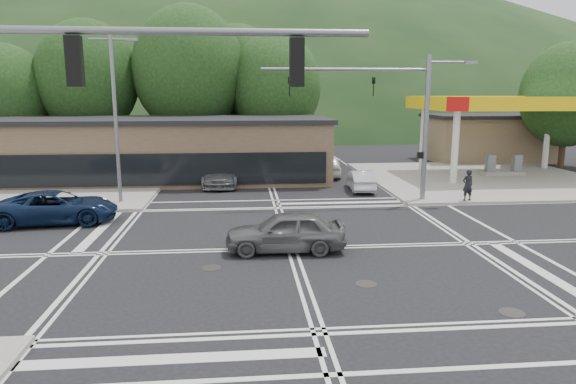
{
  "coord_description": "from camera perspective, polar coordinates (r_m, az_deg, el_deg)",
  "views": [
    {
      "loc": [
        -1.89,
        -19.17,
        5.98
      ],
      "look_at": [
        0.27,
        4.39,
        1.4
      ],
      "focal_mm": 32.0,
      "sensor_mm": 36.0,
      "label": 1
    }
  ],
  "objects": [
    {
      "name": "car_northbound",
      "position": [
        33.95,
        -7.45,
        2.06
      ],
      "size": [
        2.34,
        5.46,
        1.57
      ],
      "primitive_type": "imported",
      "rotation": [
        0.0,
        0.0,
        -0.03
      ],
      "color": "slate",
      "rests_on": "ground"
    },
    {
      "name": "hill_north",
      "position": [
        109.35,
        -4.29,
        7.78
      ],
      "size": [
        252.0,
        126.0,
        140.0
      ],
      "primitive_type": "ellipsoid",
      "color": "#183317",
      "rests_on": "ground"
    },
    {
      "name": "tree_n_d",
      "position": [
        45.89,
        -28.92,
        9.44
      ],
      "size": [
        6.8,
        6.8,
        9.76
      ],
      "color": "#382619",
      "rests_on": "ground"
    },
    {
      "name": "car_queue_a",
      "position": [
        32.2,
        8.1,
        1.3
      ],
      "size": [
        1.66,
        3.97,
        1.28
      ],
      "primitive_type": "imported",
      "rotation": [
        0.0,
        0.0,
        3.06
      ],
      "color": "silver",
      "rests_on": "ground"
    },
    {
      "name": "convenience_store",
      "position": [
        49.46,
        21.14,
        5.49
      ],
      "size": [
        10.0,
        6.0,
        3.8
      ],
      "primitive_type": "cube",
      "color": "#846B4F",
      "rests_on": "ground"
    },
    {
      "name": "car_blue_west",
      "position": [
        26.18,
        -24.35,
        -1.54
      ],
      "size": [
        5.67,
        3.07,
        1.51
      ],
      "primitive_type": "imported",
      "rotation": [
        0.0,
        0.0,
        1.68
      ],
      "color": "#0D1C3A",
      "rests_on": "ground"
    },
    {
      "name": "tree_n_a",
      "position": [
        44.85,
        -21.38,
        11.7
      ],
      "size": [
        8.0,
        8.0,
        11.75
      ],
      "color": "#382619",
      "rests_on": "ground"
    },
    {
      "name": "sidewalk_nw",
      "position": [
        37.07,
        -25.88,
        0.68
      ],
      "size": [
        16.0,
        16.0,
        0.15
      ],
      "primitive_type": "cube",
      "color": "gray",
      "rests_on": "ground"
    },
    {
      "name": "signal_mast_ne",
      "position": [
        28.77,
        12.8,
        8.88
      ],
      "size": [
        11.65,
        0.3,
        8.0
      ],
      "color": "slate",
      "rests_on": "ground"
    },
    {
      "name": "car_queue_b",
      "position": [
        37.56,
        4.44,
        3.01
      ],
      "size": [
        2.61,
        4.98,
        1.62
      ],
      "primitive_type": "imported",
      "rotation": [
        0.0,
        0.0,
        2.99
      ],
      "color": "white",
      "rests_on": "ground"
    },
    {
      "name": "commercial_row",
      "position": [
        36.89,
        -14.79,
        4.4
      ],
      "size": [
        24.0,
        8.0,
        4.0
      ],
      "primitive_type": "cube",
      "color": "brown",
      "rests_on": "ground"
    },
    {
      "name": "tree_n_c",
      "position": [
        43.27,
        -1.45,
        11.63
      ],
      "size": [
        7.6,
        7.6,
        10.87
      ],
      "color": "#382619",
      "rests_on": "ground"
    },
    {
      "name": "car_grey_center",
      "position": [
        19.64,
        -0.29,
        -4.4
      ],
      "size": [
        4.63,
        1.99,
        1.56
      ],
      "primitive_type": "imported",
      "rotation": [
        0.0,
        0.0,
        -1.61
      ],
      "color": "#55585A",
      "rests_on": "ground"
    },
    {
      "name": "streetlight_nw",
      "position": [
        28.93,
        -18.54,
        8.55
      ],
      "size": [
        2.5,
        0.25,
        9.0
      ],
      "color": "slate",
      "rests_on": "ground"
    },
    {
      "name": "gas_station_canopy",
      "position": [
        39.92,
        23.26,
        8.73
      ],
      "size": [
        12.32,
        8.34,
        5.75
      ],
      "color": "silver",
      "rests_on": "ground"
    },
    {
      "name": "tree_ne",
      "position": [
        46.95,
        28.64,
        9.47
      ],
      "size": [
        7.2,
        7.2,
        9.99
      ],
      "color": "#382619",
      "rests_on": "ground"
    },
    {
      "name": "ground",
      "position": [
        20.16,
        0.37,
        -6.29
      ],
      "size": [
        120.0,
        120.0,
        0.0
      ],
      "primitive_type": "plane",
      "color": "black",
      "rests_on": "ground"
    },
    {
      "name": "pedestrian",
      "position": [
        29.81,
        19.34,
        0.73
      ],
      "size": [
        0.69,
        0.51,
        1.72
      ],
      "primitive_type": "imported",
      "rotation": [
        0.0,
        0.0,
        3.31
      ],
      "color": "black",
      "rests_on": "sidewalk_ne"
    },
    {
      "name": "tree_n_b",
      "position": [
        43.4,
        -10.97,
        13.15
      ],
      "size": [
        9.0,
        9.0,
        12.98
      ],
      "color": "#382619",
      "rests_on": "ground"
    },
    {
      "name": "sidewalk_ne",
      "position": [
        38.57,
        20.8,
        1.43
      ],
      "size": [
        16.0,
        16.0,
        0.15
      ],
      "primitive_type": "cube",
      "color": "gray",
      "rests_on": "ground"
    },
    {
      "name": "signal_mast_sw",
      "position": [
        11.88,
        -27.61,
        5.57
      ],
      "size": [
        9.14,
        0.28,
        8.0
      ],
      "color": "slate",
      "rests_on": "ground"
    },
    {
      "name": "tree_n_e",
      "position": [
        47.18,
        -5.51,
        12.31
      ],
      "size": [
        8.4,
        8.4,
        11.98
      ],
      "color": "#382619",
      "rests_on": "ground"
    }
  ]
}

